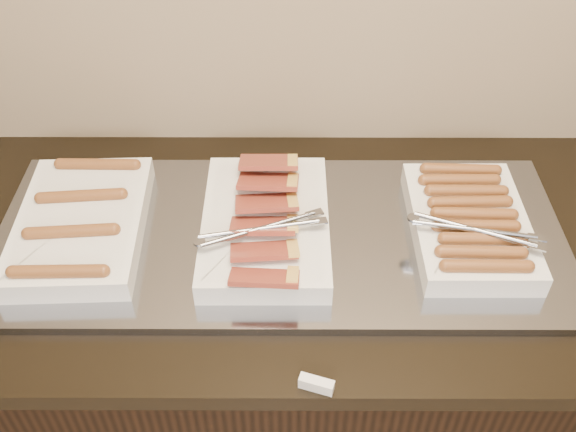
# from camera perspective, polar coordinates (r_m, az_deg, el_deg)

# --- Properties ---
(counter) EXTENTS (2.06, 0.76, 0.90)m
(counter) POSITION_cam_1_polar(r_m,az_deg,el_deg) (1.72, -1.06, -12.75)
(counter) COLOR black
(counter) RESTS_ON ground
(warming_tray) EXTENTS (1.20, 0.50, 0.02)m
(warming_tray) POSITION_cam_1_polar(r_m,az_deg,el_deg) (1.36, -0.70, -1.85)
(warming_tray) COLOR gray
(warming_tray) RESTS_ON counter
(dish_left) EXTENTS (0.27, 0.39, 0.07)m
(dish_left) POSITION_cam_1_polar(r_m,az_deg,el_deg) (1.40, -17.91, -0.63)
(dish_left) COLOR white
(dish_left) RESTS_ON warming_tray
(dish_center) EXTENTS (0.27, 0.41, 0.09)m
(dish_center) POSITION_cam_1_polar(r_m,az_deg,el_deg) (1.33, -2.03, -0.69)
(dish_center) COLOR white
(dish_center) RESTS_ON warming_tray
(dish_right) EXTENTS (0.27, 0.35, 0.08)m
(dish_right) POSITION_cam_1_polar(r_m,az_deg,el_deg) (1.38, 15.85, -0.64)
(dish_right) COLOR white
(dish_right) RESTS_ON warming_tray
(label_holder) EXTENTS (0.06, 0.04, 0.02)m
(label_holder) POSITION_cam_1_polar(r_m,az_deg,el_deg) (1.13, 2.54, -14.71)
(label_holder) COLOR white
(label_holder) RESTS_ON counter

